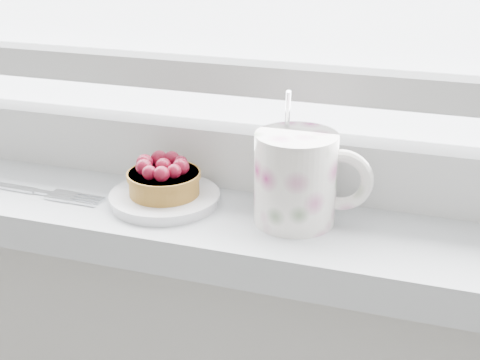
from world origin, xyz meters
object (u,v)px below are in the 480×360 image
at_px(saucer, 165,198).
at_px(floral_mug, 299,177).
at_px(raspberry_tart, 164,178).
at_px(fork, 23,189).

bearing_deg(saucer, floral_mug, 1.12).
height_order(saucer, raspberry_tart, raspberry_tart).
bearing_deg(floral_mug, raspberry_tart, -178.96).
bearing_deg(fork, raspberry_tart, 6.97).
height_order(saucer, floral_mug, floral_mug).
height_order(saucer, fork, saucer).
distance_m(saucer, fork, 0.17).
bearing_deg(floral_mug, fork, -175.80).
xyz_separation_m(saucer, raspberry_tart, (-0.00, 0.00, 0.02)).
xyz_separation_m(saucer, fork, (-0.17, -0.02, -0.00)).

